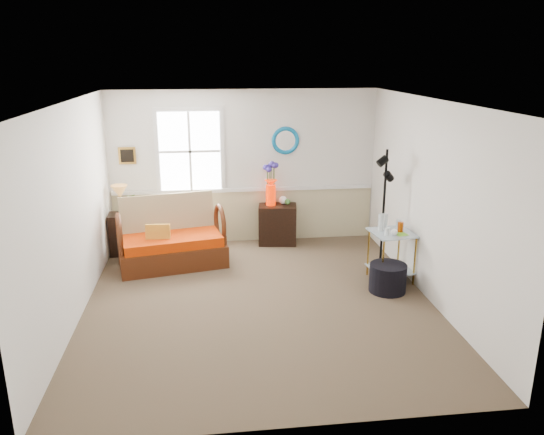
{
  "coord_description": "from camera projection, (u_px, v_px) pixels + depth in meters",
  "views": [
    {
      "loc": [
        -0.61,
        -6.34,
        3.1
      ],
      "look_at": [
        0.22,
        0.44,
        1.02
      ],
      "focal_mm": 35.0,
      "sensor_mm": 36.0,
      "label": 1
    }
  ],
  "objects": [
    {
      "name": "floor",
      "position": [
        259.0,
        302.0,
        7.0
      ],
      "size": [
        4.5,
        5.0,
        0.01
      ],
      "primitive_type": "cube",
      "color": "brown",
      "rests_on": "ground"
    },
    {
      "name": "tabletop_items",
      "position": [
        392.0,
        223.0,
        7.46
      ],
      "size": [
        0.51,
        0.51,
        0.25
      ],
      "primitive_type": null,
      "rotation": [
        0.0,
        0.0,
        0.28
      ],
      "color": "silver",
      "rests_on": "side_table"
    },
    {
      "name": "floor_lamp",
      "position": [
        383.0,
        211.0,
        7.8
      ],
      "size": [
        0.31,
        0.31,
        1.84
      ],
      "primitive_type": null,
      "rotation": [
        0.0,
        0.0,
        0.2
      ],
      "color": "black",
      "rests_on": "floor"
    },
    {
      "name": "ottoman",
      "position": [
        388.0,
        278.0,
        7.27
      ],
      "size": [
        0.55,
        0.55,
        0.39
      ],
      "primitive_type": "cylinder",
      "rotation": [
        0.0,
        0.0,
        -0.1
      ],
      "color": "black",
      "rests_on": "floor"
    },
    {
      "name": "walls",
      "position": [
        259.0,
        207.0,
        6.62
      ],
      "size": [
        4.51,
        5.01,
        2.6
      ],
      "color": "silver",
      "rests_on": "floor"
    },
    {
      "name": "cabinet",
      "position": [
        278.0,
        224.0,
        9.1
      ],
      "size": [
        0.69,
        0.49,
        0.68
      ],
      "primitive_type": null,
      "rotation": [
        0.0,
        0.0,
        -0.14
      ],
      "color": "black",
      "rests_on": "floor"
    },
    {
      "name": "loveseat",
      "position": [
        171.0,
        232.0,
        8.12
      ],
      "size": [
        1.74,
        1.2,
        1.04
      ],
      "primitive_type": null,
      "rotation": [
        0.0,
        0.0,
        0.2
      ],
      "color": "#4F2312",
      "rests_on": "floor"
    },
    {
      "name": "window",
      "position": [
        190.0,
        151.0,
        8.77
      ],
      "size": [
        1.14,
        0.06,
        1.44
      ],
      "primitive_type": null,
      "color": "white",
      "rests_on": "walls"
    },
    {
      "name": "ceiling",
      "position": [
        258.0,
        101.0,
        6.24
      ],
      "size": [
        4.5,
        5.0,
        0.01
      ],
      "primitive_type": "cube",
      "color": "white",
      "rests_on": "walls"
    },
    {
      "name": "chair_rail",
      "position": [
        245.0,
        190.0,
        9.07
      ],
      "size": [
        4.46,
        0.04,
        0.06
      ],
      "primitive_type": "cube",
      "color": "white",
      "rests_on": "walls"
    },
    {
      "name": "potted_plant",
      "position": [
        129.0,
        205.0,
        8.53
      ],
      "size": [
        0.33,
        0.36,
        0.27
      ],
      "primitive_type": "imported",
      "rotation": [
        0.0,
        0.0,
        -0.05
      ],
      "color": "#407432",
      "rests_on": "lamp_stand"
    },
    {
      "name": "side_table",
      "position": [
        391.0,
        256.0,
        7.59
      ],
      "size": [
        0.64,
        0.64,
        0.73
      ],
      "primitive_type": null,
      "rotation": [
        0.0,
        0.0,
        0.12
      ],
      "color": "#AC8123",
      "rests_on": "floor"
    },
    {
      "name": "wainscot",
      "position": [
        245.0,
        216.0,
        9.22
      ],
      "size": [
        4.46,
        0.02,
        0.9
      ],
      "primitive_type": "cube",
      "color": "tan",
      "rests_on": "walls"
    },
    {
      "name": "table_lamp",
      "position": [
        120.0,
        200.0,
        8.5
      ],
      "size": [
        0.29,
        0.29,
        0.47
      ],
      "primitive_type": null,
      "rotation": [
        0.0,
        0.0,
        -0.15
      ],
      "color": "#CD843B",
      "rests_on": "lamp_stand"
    },
    {
      "name": "lamp_stand",
      "position": [
        122.0,
        234.0,
        8.64
      ],
      "size": [
        0.4,
        0.4,
        0.67
      ],
      "primitive_type": null,
      "rotation": [
        0.0,
        0.0,
        0.05
      ],
      "color": "black",
      "rests_on": "floor"
    },
    {
      "name": "picture",
      "position": [
        127.0,
        156.0,
        8.68
      ],
      "size": [
        0.28,
        0.03,
        0.28
      ],
      "primitive_type": "cube",
      "color": "#AE7F30",
      "rests_on": "walls"
    },
    {
      "name": "mirror",
      "position": [
        285.0,
        140.0,
        8.92
      ],
      "size": [
        0.47,
        0.07,
        0.47
      ],
      "primitive_type": "torus",
      "rotation": [
        1.57,
        0.0,
        0.0
      ],
      "color": "#117AAA",
      "rests_on": "walls"
    },
    {
      "name": "throw_pillow",
      "position": [
        158.0,
        236.0,
        7.96
      ],
      "size": [
        0.37,
        0.11,
        0.36
      ],
      "primitive_type": null,
      "rotation": [
        0.0,
        0.0,
        -0.06
      ],
      "color": "#BB5010",
      "rests_on": "loveseat"
    },
    {
      "name": "flower_vase",
      "position": [
        271.0,
        184.0,
        8.92
      ],
      "size": [
        0.24,
        0.24,
        0.73
      ],
      "primitive_type": null,
      "rotation": [
        0.0,
        0.0,
        -0.13
      ],
      "color": "red",
      "rests_on": "cabinet"
    }
  ]
}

